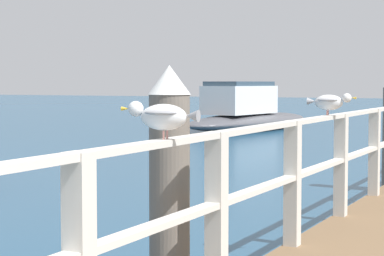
{
  "coord_description": "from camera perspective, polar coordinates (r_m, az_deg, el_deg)",
  "views": [
    {
      "loc": [
        0.81,
        -0.49,
        1.76
      ],
      "look_at": [
        -3.41,
        8.08,
        1.17
      ],
      "focal_mm": 69.61,
      "sensor_mm": 36.0,
      "label": 1
    }
  ],
  "objects": [
    {
      "name": "dock_piling_near",
      "position": [
        5.13,
        -1.74,
        -5.58
      ],
      "size": [
        0.29,
        0.29,
        1.87
      ],
      "color": "#6B6056",
      "rests_on": "ground_plane"
    },
    {
      "name": "seagull_foreground",
      "position": [
        4.2,
        -2.29,
        0.96
      ],
      "size": [
        0.48,
        0.19,
        0.21
      ],
      "rotation": [
        0.0,
        0.0,
        1.65
      ],
      "color": "white",
      "rests_on": "pier_railing"
    },
    {
      "name": "seagull_background",
      "position": [
        7.33,
        10.5,
        2.01
      ],
      "size": [
        0.48,
        0.19,
        0.21
      ],
      "rotation": [
        0.0,
        0.0,
        4.77
      ],
      "color": "white",
      "rests_on": "pier_railing"
    },
    {
      "name": "boat_0",
      "position": [
        27.18,
        4.23,
        1.07
      ],
      "size": [
        3.27,
        7.99,
        1.77
      ],
      "rotation": [
        0.0,
        0.0,
        3.01
      ],
      "color": "#4C4C51",
      "rests_on": "ground_plane"
    }
  ]
}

